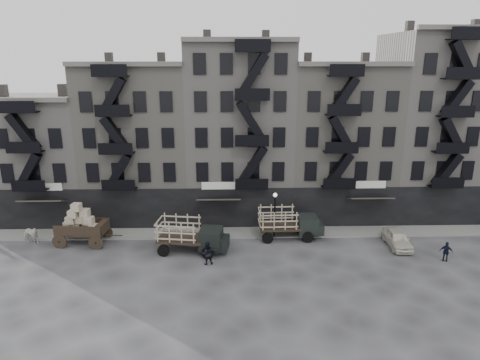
{
  "coord_description": "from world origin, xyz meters",
  "views": [
    {
      "loc": [
        -0.98,
        -33.01,
        15.85
      ],
      "look_at": [
        -0.06,
        4.0,
        5.09
      ],
      "focal_mm": 32.0,
      "sensor_mm": 36.0,
      "label": 1
    }
  ],
  "objects_px": {
    "car_east": "(397,238)",
    "policeman": "(446,252)",
    "wagon": "(80,221)",
    "stake_truck_east": "(289,221)",
    "stake_truck_west": "(191,233)",
    "pedestrian_mid": "(207,253)",
    "horse": "(30,235)"
  },
  "relations": [
    {
      "from": "stake_truck_east",
      "to": "car_east",
      "type": "xyz_separation_m",
      "value": [
        9.18,
        -1.99,
        -0.92
      ]
    },
    {
      "from": "horse",
      "to": "wagon",
      "type": "bearing_deg",
      "value": -67.49
    },
    {
      "from": "wagon",
      "to": "stake_truck_east",
      "type": "distance_m",
      "value": 18.28
    },
    {
      "from": "pedestrian_mid",
      "to": "stake_truck_east",
      "type": "bearing_deg",
      "value": -158.78
    },
    {
      "from": "horse",
      "to": "policeman",
      "type": "xyz_separation_m",
      "value": [
        34.76,
        -4.29,
        0.02
      ]
    },
    {
      "from": "wagon",
      "to": "stake_truck_east",
      "type": "relative_size",
      "value": 0.8
    },
    {
      "from": "stake_truck_east",
      "to": "policeman",
      "type": "height_order",
      "value": "stake_truck_east"
    },
    {
      "from": "pedestrian_mid",
      "to": "horse",
      "type": "bearing_deg",
      "value": -28.84
    },
    {
      "from": "car_east",
      "to": "pedestrian_mid",
      "type": "relative_size",
      "value": 2.24
    },
    {
      "from": "stake_truck_east",
      "to": "stake_truck_west",
      "type": "bearing_deg",
      "value": -164.45
    },
    {
      "from": "policeman",
      "to": "pedestrian_mid",
      "type": "bearing_deg",
      "value": 25.91
    },
    {
      "from": "stake_truck_west",
      "to": "pedestrian_mid",
      "type": "height_order",
      "value": "stake_truck_west"
    },
    {
      "from": "horse",
      "to": "wagon",
      "type": "xyz_separation_m",
      "value": [
        4.52,
        -0.15,
        1.33
      ]
    },
    {
      "from": "horse",
      "to": "wagon",
      "type": "relative_size",
      "value": 0.42
    },
    {
      "from": "stake_truck_west",
      "to": "pedestrian_mid",
      "type": "distance_m",
      "value": 2.82
    },
    {
      "from": "wagon",
      "to": "stake_truck_east",
      "type": "height_order",
      "value": "wagon"
    },
    {
      "from": "car_east",
      "to": "pedestrian_mid",
      "type": "bearing_deg",
      "value": -167.97
    },
    {
      "from": "horse",
      "to": "stake_truck_west",
      "type": "height_order",
      "value": "stake_truck_west"
    },
    {
      "from": "car_east",
      "to": "policeman",
      "type": "xyz_separation_m",
      "value": [
        2.81,
        -2.92,
        0.12
      ]
    },
    {
      "from": "horse",
      "to": "stake_truck_east",
      "type": "relative_size",
      "value": 0.33
    },
    {
      "from": "horse",
      "to": "wagon",
      "type": "distance_m",
      "value": 4.71
    },
    {
      "from": "wagon",
      "to": "pedestrian_mid",
      "type": "distance_m",
      "value": 11.97
    },
    {
      "from": "pedestrian_mid",
      "to": "car_east",
      "type": "bearing_deg",
      "value": 176.68
    },
    {
      "from": "horse",
      "to": "policeman",
      "type": "distance_m",
      "value": 35.03
    },
    {
      "from": "horse",
      "to": "policeman",
      "type": "relative_size",
      "value": 1.16
    },
    {
      "from": "horse",
      "to": "pedestrian_mid",
      "type": "xyz_separation_m",
      "value": [
        15.69,
        -4.3,
        0.12
      ]
    },
    {
      "from": "stake_truck_west",
      "to": "car_east",
      "type": "height_order",
      "value": "stake_truck_west"
    },
    {
      "from": "car_east",
      "to": "policeman",
      "type": "bearing_deg",
      "value": -44.29
    },
    {
      "from": "car_east",
      "to": "policeman",
      "type": "height_order",
      "value": "policeman"
    },
    {
      "from": "horse",
      "to": "car_east",
      "type": "xyz_separation_m",
      "value": [
        31.96,
        -1.37,
        -0.1
      ]
    },
    {
      "from": "policeman",
      "to": "stake_truck_west",
      "type": "bearing_deg",
      "value": 19.55
    },
    {
      "from": "stake_truck_east",
      "to": "car_east",
      "type": "height_order",
      "value": "stake_truck_east"
    }
  ]
}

